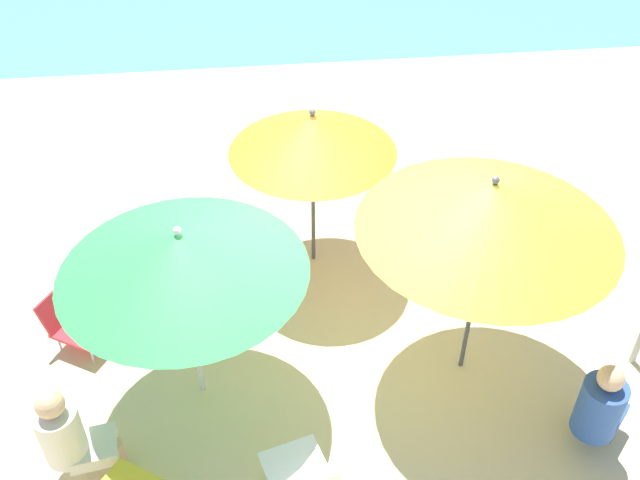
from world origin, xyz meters
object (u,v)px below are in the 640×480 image
umbrella_orange (313,134)px  person_b (600,406)px  umbrella_yellow (491,207)px  swim_ring (525,288)px  person_a (69,434)px  umbrella_green (181,253)px  beach_bag (484,234)px  beach_chair_b (78,316)px  beach_chair_d (446,229)px  person_c (135,268)px  beach_chair_c (302,478)px

umbrella_orange → person_b: (1.96, -2.51, -1.06)m
umbrella_yellow → swim_ring: size_ratio=4.37×
person_b → swim_ring: person_b is taller
umbrella_yellow → person_a: size_ratio=2.12×
umbrella_green → beach_bag: size_ratio=5.38×
beach_chair_b → swim_ring: beach_chair_b is taller
umbrella_orange → beach_chair_b: umbrella_orange is taller
beach_chair_b → person_b: person_b is taller
umbrella_green → person_b: size_ratio=2.03×
umbrella_orange → beach_chair_d: 1.87m
person_c → person_b: bearing=144.9°
person_b → person_c: size_ratio=1.07×
person_b → beach_chair_b: bearing=113.6°
umbrella_orange → umbrella_green: 1.97m
beach_chair_d → person_a: bearing=35.0°
beach_chair_b → person_c: size_ratio=0.85×
umbrella_green → beach_chair_b: (-1.11, 0.75, -1.29)m
beach_bag → umbrella_yellow: bearing=-112.7°
umbrella_green → beach_bag: bearing=28.2°
beach_chair_c → person_c: (-1.37, 2.35, 0.08)m
beach_chair_d → person_c: 3.18m
beach_bag → swim_ring: bearing=-73.6°
beach_chair_b → person_a: 1.49m
person_a → person_b: 4.03m
umbrella_green → beach_chair_c: (0.76, -1.18, -1.21)m
umbrella_orange → umbrella_green: bearing=-125.3°
person_c → swim_ring: bearing=169.1°
umbrella_yellow → beach_chair_d: umbrella_yellow is taller
umbrella_green → beach_chair_d: bearing=32.2°
person_c → beach_bag: size_ratio=2.48×
person_a → umbrella_yellow: bearing=3.5°
umbrella_green → beach_chair_c: bearing=-57.2°
beach_chair_c → person_b: (2.34, 0.28, 0.12)m
beach_chair_c → beach_chair_d: 3.29m
umbrella_orange → beach_chair_d: bearing=-0.6°
person_c → beach_chair_b: bearing=34.7°
person_a → swim_ring: 4.41m
beach_bag → person_c: bearing=-173.5°
umbrella_yellow → beach_chair_d: size_ratio=3.44×
person_c → beach_chair_d: bearing=-178.4°
beach_bag → beach_chair_d: bearing=178.9°
beach_chair_d → beach_chair_c: bearing=58.7°
person_c → swim_ring: size_ratio=1.86×
person_b → beach_chair_c: bearing=141.7°
umbrella_orange → person_c: bearing=-166.2°
person_c → beach_bag: bearing=-179.4°
umbrella_orange → swim_ring: (2.04, -0.76, -1.46)m
beach_chair_b → swim_ring: (4.29, 0.10, -0.21)m
umbrella_orange → person_c: umbrella_orange is taller
beach_chair_c → swim_ring: bearing=-65.9°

